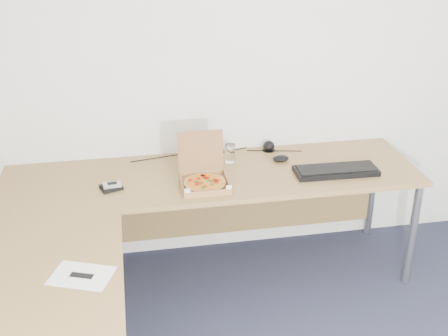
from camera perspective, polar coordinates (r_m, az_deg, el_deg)
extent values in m
cube|color=olive|center=(3.43, -1.18, -0.81)|extent=(2.50, 0.70, 0.03)
cube|color=olive|center=(2.50, -18.16, -13.44)|extent=(0.70, 1.50, 0.03)
cylinder|color=gray|center=(4.19, 14.60, -2.18)|extent=(0.05, 0.05, 0.70)
cube|color=#A06B3E|center=(3.28, -1.93, -1.78)|extent=(0.27, 0.27, 0.01)
cube|color=#A06B3E|center=(3.36, -2.36, 1.48)|extent=(0.27, 0.05, 0.27)
cylinder|color=tan|center=(3.27, -1.94, -1.57)|extent=(0.24, 0.24, 0.02)
cylinder|color=#B0290E|center=(3.27, -1.94, -1.39)|extent=(0.21, 0.21, 0.00)
cylinder|color=silver|center=(3.56, 0.61, 1.49)|extent=(0.07, 0.07, 0.12)
cube|color=black|center=(3.49, 11.13, -0.28)|extent=(0.50, 0.19, 0.03)
ellipsoid|color=black|center=(3.60, 5.68, 0.95)|extent=(0.11, 0.07, 0.04)
cube|color=black|center=(3.31, -11.21, -1.90)|extent=(0.14, 0.13, 0.02)
cube|color=#B2B5BA|center=(3.29, -11.11, -1.66)|extent=(0.11, 0.07, 0.02)
cube|color=white|center=(2.62, -14.05, -10.39)|extent=(0.31, 0.27, 0.00)
ellipsoid|color=black|center=(3.74, 4.51, 2.26)|extent=(0.08, 0.08, 0.07)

